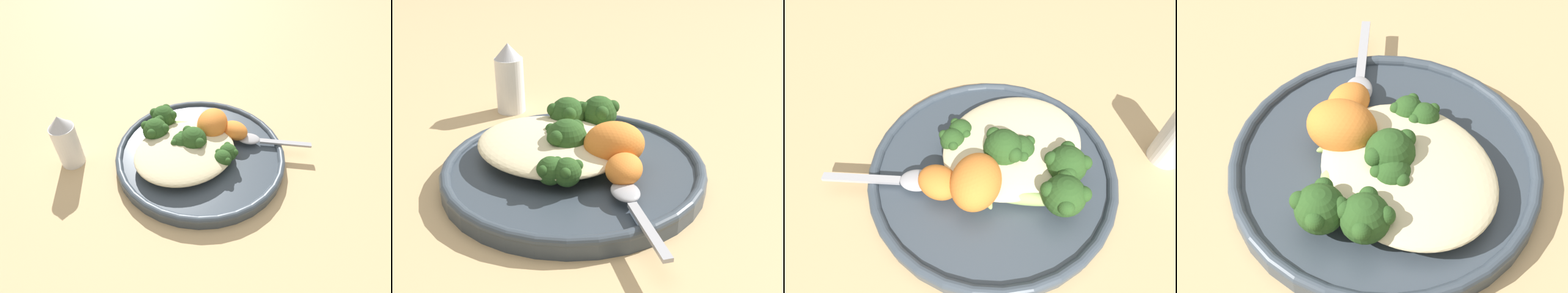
% 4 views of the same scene
% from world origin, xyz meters
% --- Properties ---
extents(ground_plane, '(4.00, 4.00, 0.00)m').
position_xyz_m(ground_plane, '(0.00, 0.00, 0.00)').
color(ground_plane, tan).
extents(plate, '(0.28, 0.28, 0.02)m').
position_xyz_m(plate, '(0.00, 0.02, 0.01)').
color(plate, '#38424C').
rests_on(plate, ground_plane).
extents(quinoa_mound, '(0.17, 0.14, 0.02)m').
position_xyz_m(quinoa_mound, '(-0.03, 0.02, 0.03)').
color(quinoa_mound, beige).
rests_on(quinoa_mound, plate).
extents(broccoli_stalk_0, '(0.09, 0.08, 0.04)m').
position_xyz_m(broccoli_stalk_0, '(-0.02, 0.10, 0.04)').
color(broccoli_stalk_0, '#9EBC66').
rests_on(broccoli_stalk_0, plate).
extents(broccoli_stalk_1, '(0.12, 0.06, 0.04)m').
position_xyz_m(broccoli_stalk_1, '(-0.04, 0.07, 0.04)').
color(broccoli_stalk_1, '#9EBC66').
rests_on(broccoli_stalk_1, plate).
extents(broccoli_stalk_2, '(0.10, 0.04, 0.03)m').
position_xyz_m(broccoli_stalk_2, '(-0.02, 0.03, 0.04)').
color(broccoli_stalk_2, '#9EBC66').
rests_on(broccoli_stalk_2, plate).
extents(broccoli_stalk_3, '(0.09, 0.07, 0.04)m').
position_xyz_m(broccoli_stalk_3, '(-0.01, 0.03, 0.04)').
color(broccoli_stalk_3, '#9EBC66').
rests_on(broccoli_stalk_3, plate).
extents(broccoli_stalk_4, '(0.05, 0.12, 0.03)m').
position_xyz_m(broccoli_stalk_4, '(0.02, -0.01, 0.03)').
color(broccoli_stalk_4, '#9EBC66').
rests_on(broccoli_stalk_4, plate).
extents(broccoli_stalk_5, '(0.04, 0.10, 0.03)m').
position_xyz_m(broccoli_stalk_5, '(0.03, -0.00, 0.03)').
color(broccoli_stalk_5, '#9EBC66').
rests_on(broccoli_stalk_5, plate).
extents(sweet_potato_chunk_0, '(0.05, 0.06, 0.03)m').
position_xyz_m(sweet_potato_chunk_0, '(0.07, 0.01, 0.04)').
color(sweet_potato_chunk_0, orange).
rests_on(sweet_potato_chunk_0, plate).
extents(sweet_potato_chunk_1, '(0.08, 0.08, 0.05)m').
position_xyz_m(sweet_potato_chunk_1, '(0.04, 0.04, 0.05)').
color(sweet_potato_chunk_1, orange).
rests_on(sweet_potato_chunk_1, plate).
extents(spoon, '(0.11, 0.09, 0.01)m').
position_xyz_m(spoon, '(0.09, -0.02, 0.03)').
color(spoon, '#A3A3A8').
rests_on(spoon, plate).
extents(salt_shaker, '(0.04, 0.04, 0.10)m').
position_xyz_m(salt_shaker, '(-0.18, 0.12, 0.05)').
color(salt_shaker, white).
rests_on(salt_shaker, ground_plane).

